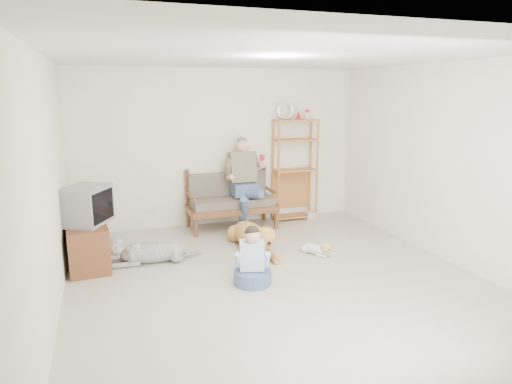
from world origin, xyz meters
name	(u,v)px	position (x,y,z in m)	size (l,w,h in m)	color
floor	(277,281)	(0.00, 0.00, 0.00)	(5.50, 5.50, 0.00)	beige
ceiling	(279,56)	(0.00, 0.00, 2.70)	(5.50, 5.50, 0.00)	white
wall_back	(220,148)	(0.00, 2.75, 1.35)	(5.00, 5.00, 0.00)	white
wall_front	(439,248)	(0.00, -2.75, 1.35)	(5.00, 5.00, 0.00)	white
wall_left	(48,188)	(-2.50, 0.00, 1.35)	(5.50, 5.50, 0.00)	white
wall_right	(449,164)	(2.50, 0.00, 1.35)	(5.50, 5.50, 0.00)	white
loveseat	(231,199)	(0.10, 2.43, 0.49)	(1.51, 0.72, 0.95)	brown
man	(245,188)	(0.29, 2.22, 0.71)	(0.59, 0.84, 1.36)	#4B5D8A
etagere	(295,169)	(1.34, 2.55, 0.94)	(0.81, 0.35, 2.13)	#AD7236
book_stack	(311,215)	(1.65, 2.46, 0.06)	(0.20, 0.15, 0.13)	silver
tv_stand	(87,246)	(-2.23, 1.24, 0.30)	(0.57, 0.94, 0.60)	brown
crt_tv	(86,205)	(-2.19, 1.25, 0.85)	(0.71, 0.76, 0.50)	slate
wall_outlet	(150,212)	(-1.25, 2.73, 0.30)	(0.12, 0.02, 0.08)	silver
golden_retriever	(254,237)	(0.08, 1.13, 0.21)	(0.41, 1.67, 0.51)	#AE763C
shaggy_dog	(146,252)	(-1.48, 1.14, 0.16)	(1.35, 0.32, 0.40)	silver
terrier	(317,249)	(0.89, 0.67, 0.09)	(0.34, 0.52, 0.22)	silver
child	(252,263)	(-0.31, 0.02, 0.26)	(0.47, 0.47, 0.74)	#4B5D8A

